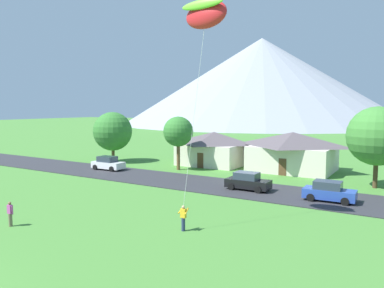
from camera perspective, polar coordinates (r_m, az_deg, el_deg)
The scene contains 12 objects.
road_strip at distance 38.25m, azimuth 3.21°, elevation -6.28°, with size 160.00×7.45×0.08m, color #2D2D33.
mountain_east_ridge at distance 175.69m, azimuth 10.54°, elevation 9.36°, with size 126.03×126.03×38.89m, color #8E939E.
house_leftmost at distance 48.19m, azimuth 15.10°, elevation -1.01°, with size 10.46×8.43×4.84m.
house_left_center at distance 51.81m, azimuth 3.38°, elevation -0.55°, with size 9.07×8.16×4.52m.
tree_near_left at distance 47.01m, azimuth -2.11°, elevation 1.87°, with size 3.80×3.80×6.77m.
tree_left_of_center at distance 54.98m, azimuth -12.01°, elevation 1.89°, with size 5.58×5.58×7.23m.
tree_center at distance 40.57m, azimuth 26.43°, elevation 1.08°, with size 5.78×5.78×8.03m.
parked_car_blue_west_end at distance 33.68m, azimuth 20.18°, elevation -6.84°, with size 4.25×2.17×1.68m.
parked_car_black_mid_west at distance 36.21m, azimuth 8.50°, elevation -5.69°, with size 4.21×2.10×1.68m.
parked_car_white_mid_east at distance 48.26m, azimuth -12.70°, elevation -2.91°, with size 4.26×2.20×1.68m.
kite_flyer_with_kite at distance 25.90m, azimuth 2.03°, elevation 18.80°, with size 3.34×3.44×15.06m.
watcher_person at distance 28.14m, azimuth -26.01°, elevation -9.51°, with size 0.56×0.24×1.68m.
Camera 1 is at (17.65, -6.46, 7.99)m, focal length 34.94 mm.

